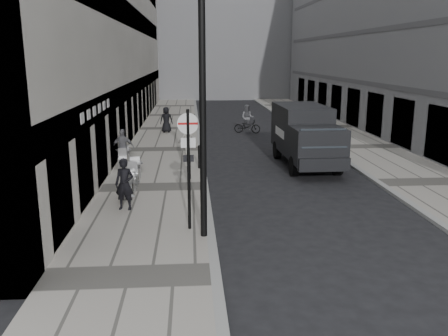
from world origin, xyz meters
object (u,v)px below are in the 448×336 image
at_px(walking_man, 125,184).
at_px(lamppost, 203,93).
at_px(sign_post, 188,154).
at_px(panel_van, 305,133).
at_px(cyclist, 247,122).

height_order(walking_man, lamppost, lamppost).
height_order(sign_post, lamppost, lamppost).
xyz_separation_m(sign_post, panel_van, (5.40, 8.39, -0.81)).
xyz_separation_m(sign_post, cyclist, (3.87, 18.12, -1.62)).
bearing_deg(lamppost, sign_post, 123.78).
relative_size(walking_man, lamppost, 0.24).
relative_size(sign_post, lamppost, 0.49).
relative_size(sign_post, panel_van, 0.59).
distance_m(sign_post, panel_van, 10.01).
bearing_deg(sign_post, lamppost, -58.95).
bearing_deg(walking_man, lamppost, -34.21).
bearing_deg(lamppost, panel_van, 60.94).
relative_size(walking_man, panel_van, 0.29).
distance_m(sign_post, cyclist, 18.60).
bearing_deg(panel_van, sign_post, -123.70).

